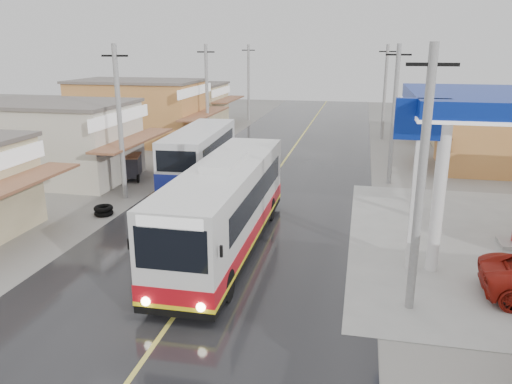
# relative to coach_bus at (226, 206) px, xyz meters

# --- Properties ---
(ground) EXTENTS (120.00, 120.00, 0.00)m
(ground) POSITION_rel_coach_bus_xyz_m (-0.18, -3.40, -1.80)
(ground) COLOR slate
(ground) RESTS_ON ground
(road) EXTENTS (12.00, 90.00, 0.02)m
(road) POSITION_rel_coach_bus_xyz_m (-0.18, 11.60, -1.79)
(road) COLOR black
(road) RESTS_ON ground
(centre_line) EXTENTS (0.15, 90.00, 0.01)m
(centre_line) POSITION_rel_coach_bus_xyz_m (-0.18, 11.60, -1.78)
(centre_line) COLOR #D8CC4C
(centre_line) RESTS_ON road
(shopfronts_left) EXTENTS (11.00, 44.00, 5.20)m
(shopfronts_left) POSITION_rel_coach_bus_xyz_m (-13.18, 14.60, -1.80)
(shopfronts_left) COLOR tan
(shopfronts_left) RESTS_ON ground
(utility_poles_left) EXTENTS (1.60, 50.00, 8.00)m
(utility_poles_left) POSITION_rel_coach_bus_xyz_m (-7.18, 12.60, -1.80)
(utility_poles_left) COLOR gray
(utility_poles_left) RESTS_ON ground
(utility_poles_right) EXTENTS (1.60, 36.00, 8.00)m
(utility_poles_right) POSITION_rel_coach_bus_xyz_m (6.82, 11.60, -1.80)
(utility_poles_right) COLOR gray
(utility_poles_right) RESTS_ON ground
(coach_bus) EXTENTS (2.84, 12.00, 3.74)m
(coach_bus) POSITION_rel_coach_bus_xyz_m (0.00, 0.00, 0.00)
(coach_bus) COLOR silver
(coach_bus) RESTS_ON road
(second_bus) EXTENTS (2.96, 9.33, 3.06)m
(second_bus) POSITION_rel_coach_bus_xyz_m (-4.43, 10.13, -0.16)
(second_bus) COLOR silver
(second_bus) RESTS_ON road
(cyclist) EXTENTS (1.03, 2.19, 2.27)m
(cyclist) POSITION_rel_coach_bus_xyz_m (-4.86, 8.16, -1.06)
(cyclist) COLOR black
(cyclist) RESTS_ON ground
(tricycle_near) EXTENTS (1.86, 2.16, 1.54)m
(tricycle_near) POSITION_rel_coach_bus_xyz_m (-8.60, 9.20, -0.92)
(tricycle_near) COLOR #26262D
(tricycle_near) RESTS_ON ground
(tyre_stack) EXTENTS (0.92, 0.92, 0.47)m
(tyre_stack) POSITION_rel_coach_bus_xyz_m (-6.93, 2.77, -1.57)
(tyre_stack) COLOR black
(tyre_stack) RESTS_ON ground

